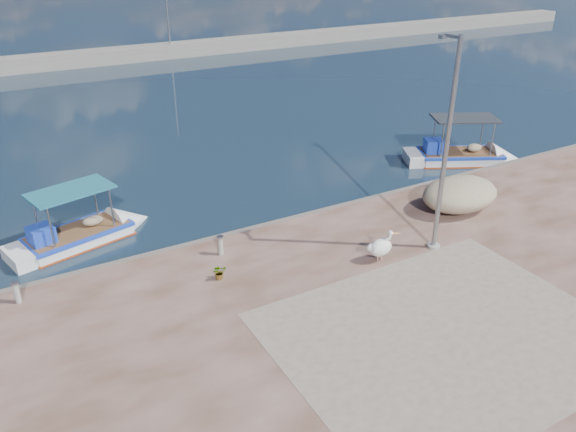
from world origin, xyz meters
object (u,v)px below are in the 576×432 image
(boat_right, at_px, (458,158))
(lamp_post, at_px, (445,156))
(boat_left, at_px, (78,238))
(bollard_near, at_px, (220,245))
(pelican, at_px, (381,247))

(boat_right, xyz_separation_m, lamp_post, (-7.61, -6.45, 3.59))
(boat_left, height_order, bollard_near, boat_left)
(pelican, bearing_deg, boat_right, 50.75)
(boat_left, relative_size, lamp_post, 0.76)
(boat_left, distance_m, boat_right, 18.04)
(boat_right, height_order, bollard_near, boat_right)
(pelican, relative_size, lamp_post, 0.16)
(boat_right, bearing_deg, lamp_post, -113.11)
(pelican, distance_m, bollard_near, 5.27)
(boat_left, relative_size, bollard_near, 7.68)
(pelican, bearing_deg, boat_left, 157.50)
(boat_right, xyz_separation_m, bollard_near, (-14.14, -3.37, 0.67))
(pelican, xyz_separation_m, bollard_near, (-4.38, 2.92, -0.13))
(boat_right, distance_m, lamp_post, 10.61)
(bollard_near, bearing_deg, pelican, -33.71)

